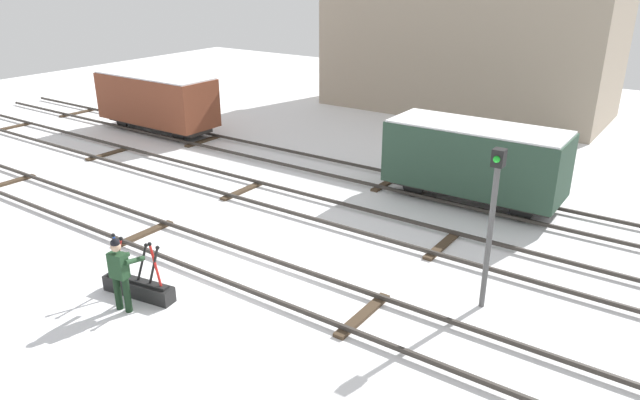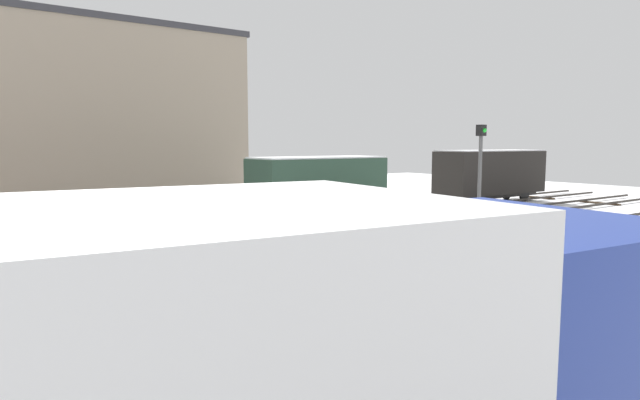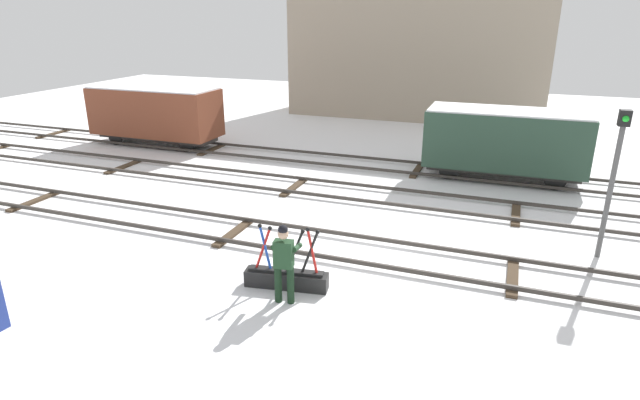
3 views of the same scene
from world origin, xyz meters
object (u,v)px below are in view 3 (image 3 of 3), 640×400
at_px(rail_worker, 284,259).
at_px(freight_car_far_end, 505,141).
at_px(switch_lever_frame, 287,277).
at_px(freight_car_near_switch, 155,113).
at_px(signal_post, 614,169).

distance_m(rail_worker, freight_car_far_end, 10.86).
height_order(switch_lever_frame, rail_worker, rail_worker).
xyz_separation_m(freight_car_near_switch, freight_car_far_end, (14.47, 0.00, -0.04)).
height_order(rail_worker, freight_car_near_switch, freight_car_near_switch).
height_order(freight_car_near_switch, freight_car_far_end, freight_car_near_switch).
relative_size(signal_post, freight_car_far_end, 0.67).
bearing_deg(switch_lever_frame, signal_post, 22.52).
bearing_deg(freight_car_near_switch, switch_lever_frame, -42.79).
distance_m(rail_worker, signal_post, 7.83).
relative_size(switch_lever_frame, signal_post, 0.51).
height_order(rail_worker, signal_post, signal_post).
bearing_deg(signal_post, switch_lever_frame, -148.26).
xyz_separation_m(rail_worker, signal_post, (6.26, 4.54, 1.26)).
height_order(signal_post, freight_car_far_end, signal_post).
relative_size(signal_post, freight_car_near_switch, 0.63).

